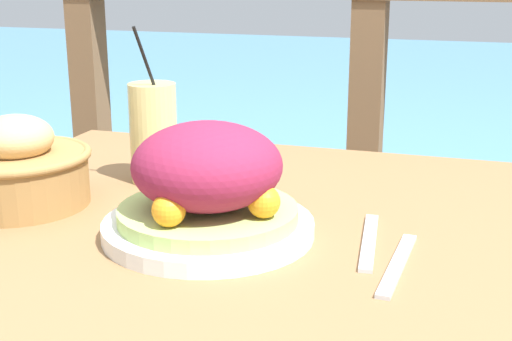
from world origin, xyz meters
name	(u,v)px	position (x,y,z in m)	size (l,w,h in m)	color
patio_table	(281,293)	(0.00, 0.00, 0.62)	(1.04, 0.82, 0.72)	olive
railing_fence	(366,113)	(0.00, 0.68, 0.73)	(2.80, 0.08, 1.06)	brown
sea_backdrop	(434,116)	(0.00, 3.18, 0.22)	(12.00, 4.00, 0.43)	teal
salad_plate	(208,188)	(-0.08, -0.07, 0.78)	(0.27, 0.27, 0.14)	silver
drink_glass	(154,133)	(-0.24, 0.13, 0.79)	(0.07, 0.08, 0.24)	#DBCC7F
bread_basket	(18,169)	(-0.38, -0.04, 0.77)	(0.21, 0.21, 0.13)	olive
fork	(369,241)	(0.12, -0.03, 0.72)	(0.04, 0.18, 0.00)	silver
knife	(398,264)	(0.16, -0.09, 0.72)	(0.03, 0.18, 0.00)	silver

